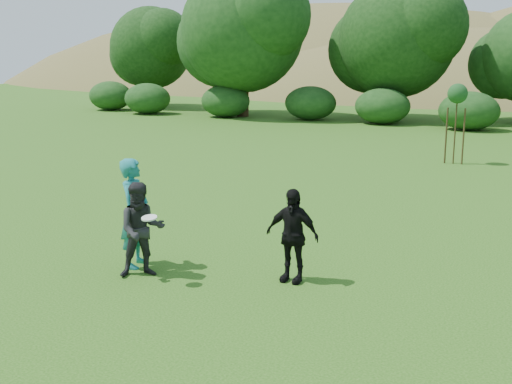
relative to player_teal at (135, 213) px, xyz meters
The scene contains 7 objects.
ground 1.83m from the player_teal, 27.71° to the right, with size 120.00×120.00×0.00m, color #19470C.
player_teal is the anchor object (origin of this frame).
player_grey 0.61m from the player_teal, 41.77° to the right, with size 0.83×0.65×1.70m, color #242427.
player_black 2.98m from the player_teal, 10.84° to the left, with size 0.97×0.40×1.65m, color black.
frisbee 1.08m from the player_teal, 39.38° to the right, with size 0.27×0.27×0.07m.
sapling 14.68m from the player_teal, 77.10° to the left, with size 0.70×0.70×2.85m.
hillside 68.98m from the player_teal, 89.33° to the left, with size 150.00×72.00×52.00m.
Camera 1 is at (5.79, -8.51, 3.91)m, focal length 45.00 mm.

